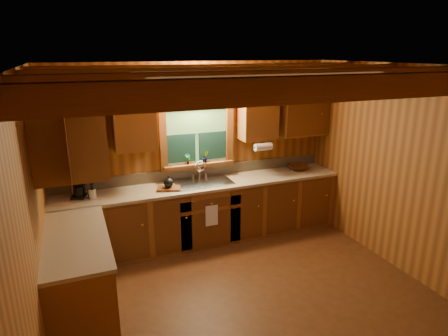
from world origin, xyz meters
TOP-DOWN VIEW (x-y plane):
  - room at (0.00, 0.00)m, footprint 4.20×4.20m
  - ceiling_beams at (0.00, 0.00)m, footprint 4.20×2.54m
  - base_cabinets at (-0.49, 1.28)m, footprint 4.20×2.22m
  - countertop at (-0.48, 1.29)m, footprint 4.20×2.24m
  - backsplash at (0.00, 1.89)m, footprint 4.20×0.02m
  - dishwasher_panel at (-1.47, 0.68)m, footprint 0.02×0.60m
  - upper_cabinets at (-0.56, 1.42)m, footprint 4.19×1.77m
  - window at (0.00, 1.87)m, footprint 1.12×0.08m
  - window_sill at (0.00, 1.82)m, footprint 1.06×0.14m
  - wall_sconce at (0.00, 1.75)m, footprint 0.45×0.21m
  - paper_towel_roll at (0.92, 1.53)m, footprint 0.27×0.11m
  - dish_towel at (0.00, 1.26)m, footprint 0.18×0.01m
  - sink at (0.00, 1.60)m, footprint 0.82×0.48m
  - coffee_maker at (-1.70, 1.69)m, footprint 0.16×0.21m
  - utensil_crock at (-1.54, 1.55)m, footprint 0.11×0.11m
  - cutting_board at (-0.54, 1.52)m, footprint 0.36×0.31m
  - teakettle at (-0.54, 1.52)m, footprint 0.13×0.13m
  - wicker_basket at (1.63, 1.65)m, footprint 0.34×0.34m
  - potted_plant_left at (-0.17, 1.82)m, footprint 0.09×0.07m
  - potted_plant_right at (0.10, 1.80)m, footprint 0.10×0.09m

SIDE VIEW (x-z plane):
  - base_cabinets at x=-0.49m, z-range 0.00..0.86m
  - dishwasher_panel at x=-1.47m, z-range 0.03..0.83m
  - dish_towel at x=0.00m, z-range 0.37..0.67m
  - sink at x=0.00m, z-range 0.64..1.07m
  - countertop at x=-0.48m, z-range 0.86..0.90m
  - cutting_board at x=-0.54m, z-range 0.90..0.93m
  - wicker_basket at x=1.63m, z-range 0.90..0.98m
  - utensil_crock at x=-1.54m, z-range 0.82..1.12m
  - backsplash at x=0.00m, z-range 0.90..1.06m
  - teakettle at x=-0.54m, z-range 0.91..1.08m
  - coffee_maker at x=-1.70m, z-range 0.90..1.19m
  - window_sill at x=0.00m, z-range 1.10..1.14m
  - potted_plant_left at x=-0.17m, z-range 1.14..1.30m
  - potted_plant_right at x=0.10m, z-range 1.14..1.32m
  - room at x=0.00m, z-range -0.80..3.40m
  - paper_towel_roll at x=0.92m, z-range 1.31..1.42m
  - window at x=0.00m, z-range 1.03..2.03m
  - upper_cabinets at x=-0.56m, z-range 1.45..2.23m
  - wall_sconce at x=0.00m, z-range 2.08..2.25m
  - ceiling_beams at x=0.00m, z-range 2.40..2.58m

